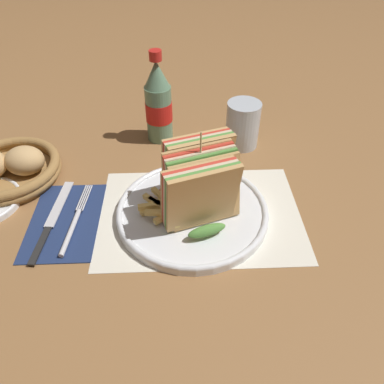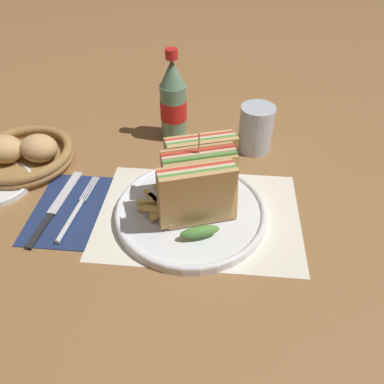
{
  "view_description": "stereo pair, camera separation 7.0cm",
  "coord_description": "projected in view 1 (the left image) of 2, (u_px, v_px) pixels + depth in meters",
  "views": [
    {
      "loc": [
        0.01,
        -0.48,
        0.5
      ],
      "look_at": [
        0.03,
        0.05,
        0.04
      ],
      "focal_mm": 35.0,
      "sensor_mm": 36.0,
      "label": 1
    },
    {
      "loc": [
        0.08,
        -0.47,
        0.5
      ],
      "look_at": [
        0.03,
        0.05,
        0.04
      ],
      "focal_mm": 35.0,
      "sensor_mm": 36.0,
      "label": 2
    }
  ],
  "objects": [
    {
      "name": "coke_bottle_near",
      "position": [
        158.0,
        104.0,
        0.85
      ],
      "size": [
        0.06,
        0.06,
        0.21
      ],
      "color": "slate",
      "rests_on": "ground_plane"
    },
    {
      "name": "fries_pile",
      "position": [
        166.0,
        205.0,
        0.68
      ],
      "size": [
        0.11,
        0.12,
        0.02
      ],
      "color": "#E5C166",
      "rests_on": "plate_main"
    },
    {
      "name": "bread_basket",
      "position": [
        9.0,
        169.0,
        0.77
      ],
      "size": [
        0.21,
        0.21,
        0.07
      ],
      "color": "olive",
      "rests_on": "ground_plane"
    },
    {
      "name": "placemat",
      "position": [
        200.0,
        214.0,
        0.71
      ],
      "size": [
        0.38,
        0.26,
        0.0
      ],
      "color": "silver",
      "rests_on": "ground_plane"
    },
    {
      "name": "plate_main",
      "position": [
        192.0,
        211.0,
        0.7
      ],
      "size": [
        0.28,
        0.28,
        0.02
      ],
      "color": "white",
      "rests_on": "ground_plane"
    },
    {
      "name": "club_sandwich",
      "position": [
        200.0,
        182.0,
        0.66
      ],
      "size": [
        0.14,
        0.19,
        0.17
      ],
      "color": "tan",
      "rests_on": "plate_main"
    },
    {
      "name": "knife",
      "position": [
        52.0,
        220.0,
        0.69
      ],
      "size": [
        0.03,
        0.21,
        0.0
      ],
      "rotation": [
        0.0,
        0.0,
        -0.09
      ],
      "color": "black",
      "rests_on": "napkin"
    },
    {
      "name": "napkin",
      "position": [
        65.0,
        220.0,
        0.69
      ],
      "size": [
        0.13,
        0.2,
        0.0
      ],
      "color": "navy",
      "rests_on": "ground_plane"
    },
    {
      "name": "ground_plane",
      "position": [
        178.0,
        225.0,
        0.69
      ],
      "size": [
        4.0,
        4.0,
        0.0
      ],
      "primitive_type": "plane",
      "color": "olive"
    },
    {
      "name": "ketchup_blob",
      "position": [
        167.0,
        191.0,
        0.72
      ],
      "size": [
        0.03,
        0.03,
        0.01
      ],
      "color": "maroon",
      "rests_on": "plate_main"
    },
    {
      "name": "fork",
      "position": [
        74.0,
        224.0,
        0.68
      ],
      "size": [
        0.03,
        0.18,
        0.01
      ],
      "rotation": [
        0.0,
        0.0,
        -0.09
      ],
      "color": "silver",
      "rests_on": "napkin"
    },
    {
      "name": "glass_near",
      "position": [
        242.0,
        127.0,
        0.86
      ],
      "size": [
        0.08,
        0.08,
        0.11
      ],
      "color": "silver",
      "rests_on": "ground_plane"
    }
  ]
}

